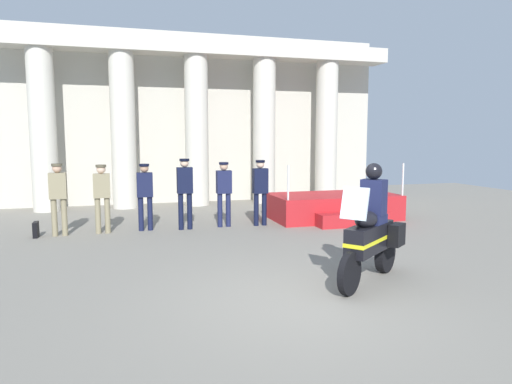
% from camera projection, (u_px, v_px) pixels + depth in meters
% --- Properties ---
extents(ground_plane, '(28.00, 28.00, 0.00)m').
position_uv_depth(ground_plane, '(306.00, 300.00, 6.56)').
color(ground_plane, gray).
extents(colonnade_backdrop, '(13.88, 1.64, 5.95)m').
position_uv_depth(colonnade_backdrop, '(194.00, 113.00, 16.06)').
color(colonnade_backdrop, beige).
rests_on(colonnade_backdrop, ground_plane).
extents(reviewing_stand, '(3.53, 2.35, 1.60)m').
position_uv_depth(reviewing_stand, '(334.00, 207.00, 13.10)').
color(reviewing_stand, '#B21E23').
rests_on(reviewing_stand, ground_plane).
extents(officer_in_row_0, '(0.38, 0.24, 1.70)m').
position_uv_depth(officer_in_row_0, '(58.00, 193.00, 10.76)').
color(officer_in_row_0, '#847A5B').
rests_on(officer_in_row_0, ground_plane).
extents(officer_in_row_1, '(0.38, 0.24, 1.66)m').
position_uv_depth(officer_in_row_1, '(102.00, 193.00, 11.06)').
color(officer_in_row_1, '#847A5B').
rests_on(officer_in_row_1, ground_plane).
extents(officer_in_row_2, '(0.38, 0.24, 1.66)m').
position_uv_depth(officer_in_row_2, '(145.00, 191.00, 11.41)').
color(officer_in_row_2, '#141938').
rests_on(officer_in_row_2, ground_plane).
extents(officer_in_row_3, '(0.38, 0.24, 1.78)m').
position_uv_depth(officer_in_row_3, '(185.00, 188.00, 11.53)').
color(officer_in_row_3, black).
rests_on(officer_in_row_3, ground_plane).
extents(officer_in_row_4, '(0.38, 0.24, 1.68)m').
position_uv_depth(officer_in_row_4, '(224.00, 189.00, 11.90)').
color(officer_in_row_4, '#191E42').
rests_on(officer_in_row_4, ground_plane).
extents(officer_in_row_5, '(0.38, 0.24, 1.72)m').
position_uv_depth(officer_in_row_5, '(260.00, 187.00, 12.07)').
color(officer_in_row_5, black).
rests_on(officer_in_row_5, ground_plane).
extents(motorcycle_with_rider, '(1.72, 1.38, 1.90)m').
position_uv_depth(motorcycle_with_rider, '(371.00, 233.00, 7.33)').
color(motorcycle_with_rider, black).
rests_on(motorcycle_with_rider, ground_plane).
extents(briefcase_on_ground, '(0.10, 0.32, 0.36)m').
position_uv_depth(briefcase_on_ground, '(36.00, 230.00, 10.70)').
color(briefcase_on_ground, black).
rests_on(briefcase_on_ground, ground_plane).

